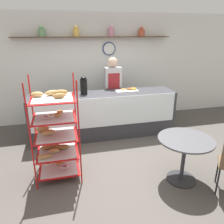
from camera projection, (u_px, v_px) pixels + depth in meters
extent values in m
plane|color=#4C4742|center=(118.00, 163.00, 3.95)|extent=(14.00, 14.00, 0.00)
cube|color=white|center=(94.00, 69.00, 5.62)|extent=(10.00, 0.06, 2.70)
cube|color=#4C331E|center=(95.00, 37.00, 5.22)|extent=(3.79, 0.24, 0.02)
cylinder|color=#669966|center=(42.00, 33.00, 4.92)|extent=(0.16, 0.16, 0.17)
sphere|color=#669966|center=(41.00, 27.00, 4.88)|extent=(0.09, 0.09, 0.09)
cylinder|color=gold|center=(76.00, 32.00, 5.09)|extent=(0.14, 0.14, 0.19)
sphere|color=gold|center=(76.00, 27.00, 5.05)|extent=(0.08, 0.08, 0.08)
cylinder|color=#CC7F99|center=(111.00, 32.00, 5.27)|extent=(0.14, 0.14, 0.19)
sphere|color=#CC7F99|center=(111.00, 27.00, 5.23)|extent=(0.07, 0.07, 0.07)
cylinder|color=#B24C33|center=(141.00, 33.00, 5.45)|extent=(0.17, 0.17, 0.15)
sphere|color=#B24C33|center=(142.00, 29.00, 5.42)|extent=(0.09, 0.09, 0.09)
cylinder|color=navy|center=(109.00, 49.00, 5.49)|extent=(0.33, 0.03, 0.33)
cylinder|color=white|center=(109.00, 49.00, 5.48)|extent=(0.28, 0.00, 0.28)
cube|color=#333338|center=(104.00, 115.00, 4.89)|extent=(3.18, 0.65, 0.99)
cube|color=silver|center=(107.00, 112.00, 4.53)|extent=(3.06, 0.01, 0.63)
cylinder|color=#B71414|center=(31.00, 141.00, 3.02)|extent=(0.02, 0.02, 1.64)
cylinder|color=#B71414|center=(79.00, 136.00, 3.17)|extent=(0.02, 0.02, 1.64)
cylinder|color=#B71414|center=(34.00, 125.00, 3.56)|extent=(0.02, 0.02, 1.64)
cylinder|color=#B71414|center=(76.00, 121.00, 3.71)|extent=(0.02, 0.02, 1.64)
cube|color=#B71414|center=(59.00, 168.00, 3.60)|extent=(0.64, 0.57, 0.01)
cube|color=silver|center=(59.00, 168.00, 3.60)|extent=(0.57, 0.50, 0.01)
torus|color=silver|center=(49.00, 164.00, 3.67)|extent=(0.12, 0.12, 0.03)
torus|color=tan|center=(60.00, 162.00, 3.70)|extent=(0.13, 0.13, 0.03)
torus|color=#EAB2C1|center=(64.00, 166.00, 3.59)|extent=(0.14, 0.14, 0.04)
cube|color=#B71414|center=(58.00, 152.00, 3.50)|extent=(0.64, 0.57, 0.01)
cube|color=silver|center=(58.00, 152.00, 3.50)|extent=(0.57, 0.50, 0.01)
ellipsoid|color=#B27F47|center=(53.00, 145.00, 3.60)|extent=(0.22, 0.13, 0.08)
ellipsoid|color=olive|center=(46.00, 148.00, 3.55)|extent=(0.19, 0.09, 0.06)
ellipsoid|color=olive|center=(63.00, 147.00, 3.55)|extent=(0.25, 0.12, 0.08)
ellipsoid|color=#B27F47|center=(45.00, 156.00, 3.29)|extent=(0.22, 0.10, 0.08)
ellipsoid|color=tan|center=(54.00, 151.00, 3.44)|extent=(0.17, 0.09, 0.08)
cube|color=#B71414|center=(56.00, 136.00, 3.40)|extent=(0.64, 0.57, 0.01)
cube|color=silver|center=(56.00, 135.00, 3.39)|extent=(0.57, 0.50, 0.01)
ellipsoid|color=tan|center=(43.00, 129.00, 3.48)|extent=(0.23, 0.12, 0.09)
ellipsoid|color=tan|center=(48.00, 132.00, 3.36)|extent=(0.22, 0.14, 0.09)
cube|color=#B71414|center=(54.00, 118.00, 3.30)|extent=(0.64, 0.57, 0.01)
cube|color=silver|center=(54.00, 117.00, 3.29)|extent=(0.57, 0.50, 0.01)
torus|color=tan|center=(58.00, 115.00, 3.32)|extent=(0.12, 0.12, 0.04)
torus|color=#EAB2C1|center=(47.00, 117.00, 3.23)|extent=(0.12, 0.12, 0.03)
torus|color=silver|center=(51.00, 116.00, 3.27)|extent=(0.12, 0.12, 0.04)
torus|color=tan|center=(60.00, 112.00, 3.46)|extent=(0.10, 0.10, 0.03)
cube|color=#B71414|center=(53.00, 99.00, 3.19)|extent=(0.64, 0.57, 0.01)
cube|color=silver|center=(52.00, 98.00, 3.19)|extent=(0.57, 0.50, 0.01)
ellipsoid|color=olive|center=(59.00, 96.00, 3.15)|extent=(0.20, 0.11, 0.08)
ellipsoid|color=tan|center=(37.00, 94.00, 3.20)|extent=(0.19, 0.09, 0.08)
ellipsoid|color=olive|center=(61.00, 92.00, 3.29)|extent=(0.21, 0.11, 0.09)
ellipsoid|color=tan|center=(53.00, 93.00, 3.28)|extent=(0.24, 0.12, 0.08)
cube|color=#282833|center=(113.00, 107.00, 5.41)|extent=(0.23, 0.19, 1.00)
cube|color=#B2B2B7|center=(113.00, 77.00, 5.16)|extent=(0.39, 0.22, 0.47)
cube|color=maroon|center=(114.00, 82.00, 5.08)|extent=(0.27, 0.01, 0.39)
sphere|color=beige|center=(113.00, 62.00, 5.03)|extent=(0.23, 0.23, 0.23)
cylinder|color=#262628|center=(181.00, 179.00, 3.52)|extent=(0.46, 0.46, 0.02)
cylinder|color=#333338|center=(183.00, 160.00, 3.40)|extent=(0.06, 0.06, 0.69)
cylinder|color=#4C4C51|center=(186.00, 139.00, 3.28)|extent=(0.84, 0.84, 0.02)
cylinder|color=black|center=(217.00, 170.00, 3.39)|extent=(0.02, 0.02, 0.45)
cylinder|color=black|center=(218.00, 182.00, 3.11)|extent=(0.02, 0.02, 0.45)
cylinder|color=black|center=(84.00, 87.00, 4.61)|extent=(0.15, 0.15, 0.33)
ellipsoid|color=black|center=(83.00, 78.00, 4.54)|extent=(0.12, 0.12, 0.06)
cube|color=silver|center=(127.00, 91.00, 4.92)|extent=(0.51, 0.24, 0.01)
torus|color=brown|center=(129.00, 89.00, 4.96)|extent=(0.12, 0.12, 0.04)
torus|color=gold|center=(133.00, 89.00, 4.98)|extent=(0.14, 0.14, 0.04)
torus|color=tan|center=(124.00, 89.00, 4.95)|extent=(0.11, 0.11, 0.03)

